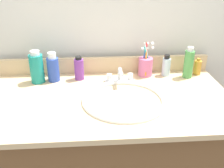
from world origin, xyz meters
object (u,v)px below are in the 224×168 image
Objects in this scene: bottle_cream_purple at (79,69)px; bottle_mouthwash_teal at (37,68)px; cup_pink at (146,66)px; bottle_toner_green at (189,63)px; faucet at (120,78)px; bottle_oil_amber at (197,67)px; bottle_gel_clear at (166,66)px; bottle_shampoo_blue at (53,68)px.

bottle_mouthwash_teal reaches higher than bottle_cream_purple.
cup_pink reaches higher than bottle_cream_purple.
bottle_mouthwash_teal and bottle_toner_green have the same top height.
bottle_toner_green is at bearing 7.31° from faucet.
faucet is 1.70× the size of bottle_oil_amber.
bottle_oil_amber is 0.80× the size of bottle_gel_clear.
bottle_mouthwash_teal is 0.80m from bottle_toner_green.
faucet is 0.18m from cup_pink.
bottle_toner_green reaches higher than faucet.
bottle_cream_purple is 0.75× the size of bottle_toner_green.
bottle_cream_purple is at bearing 163.31° from faucet.
bottle_mouthwash_teal is 1.00× the size of bottle_toner_green.
bottle_cream_purple is 0.59m from bottle_toner_green.
bottle_oil_amber is 0.29m from cup_pink.
bottle_toner_green is (0.80, 0.01, -0.00)m from bottle_mouthwash_teal.
bottle_gel_clear is 0.11m from cup_pink.
bottle_oil_amber is at bearing 0.04° from bottle_gel_clear.
cup_pink is at bearing 4.57° from bottle_mouthwash_teal.
bottle_shampoo_blue is at bearing 179.58° from bottle_toner_green.
cup_pink is at bearing 177.31° from bottle_gel_clear.
bottle_cream_purple is 0.22m from bottle_mouthwash_teal.
bottle_gel_clear is (-0.18, -0.00, 0.01)m from bottle_oil_amber.
faucet is 1.02× the size of bottle_shampoo_blue.
faucet is at bearing -5.65° from bottle_mouthwash_teal.
bottle_toner_green is 1.44× the size of bottle_gel_clear.
bottle_toner_green is at bearing -17.53° from bottle_gel_clear.
bottle_cream_purple is at bearing -178.29° from bottle_oil_amber.
bottle_gel_clear is (0.48, 0.02, -0.01)m from bottle_cream_purple.
bottle_shampoo_blue reaches higher than bottle_gel_clear.
cup_pink is at bearing 4.04° from bottle_shampoo_blue.
bottle_gel_clear reaches higher than bottle_oil_amber.
bottle_gel_clear is at bearing 162.47° from bottle_toner_green.
bottle_gel_clear is (0.69, 0.04, -0.03)m from bottle_mouthwash_teal.
faucet is 0.45m from bottle_oil_amber.
bottle_toner_green reaches higher than bottle_oil_amber.
cup_pink is (0.36, 0.02, -0.00)m from bottle_cream_purple.
bottle_mouthwash_teal is at bearing -174.34° from bottle_cream_purple.
faucet is 1.25× the size of bottle_cream_purple.
bottle_toner_green is at bearing -1.52° from bottle_cream_purple.
cup_pink reaches higher than bottle_toner_green.
bottle_gel_clear is 0.61m from bottle_shampoo_blue.
cup_pink is (-0.11, 0.01, 0.00)m from bottle_gel_clear.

